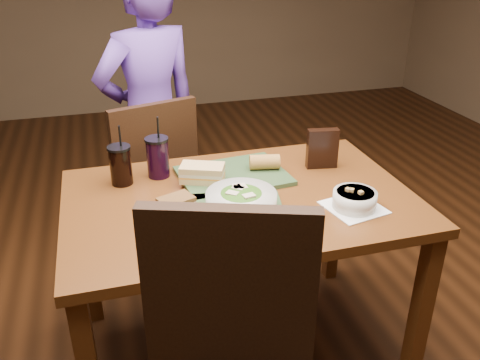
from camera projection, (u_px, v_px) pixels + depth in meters
name	position (u px, v px, depth m)	size (l,w,h in m)	color
ground	(240.00, 346.00, 2.24)	(6.00, 6.00, 0.00)	#381C0B
dining_table	(240.00, 217.00, 1.95)	(1.30, 0.85, 0.75)	#5B3012
chair_far	(156.00, 180.00, 2.53)	(0.52, 0.52, 0.96)	black
diner	(151.00, 120.00, 2.61)	(0.57, 0.37, 1.55)	#5E389B
tray_near	(224.00, 216.00, 1.76)	(0.42, 0.32, 0.02)	#314B29
tray_far	(233.00, 176.00, 2.05)	(0.42, 0.32, 0.02)	#314B29
salad_bowl	(241.00, 201.00, 1.76)	(0.25, 0.25, 0.08)	silver
soup_bowl	(355.00, 199.00, 1.82)	(0.22, 0.22, 0.08)	white
sandwich_near	(176.00, 205.00, 1.76)	(0.14, 0.12, 0.06)	#593819
sandwich_far	(202.00, 173.00, 1.98)	(0.19, 0.15, 0.07)	tan
baguette_near	(266.00, 216.00, 1.69)	(0.06, 0.06, 0.12)	#AD7533
baguette_far	(265.00, 162.00, 2.08)	(0.06, 0.06, 0.12)	#AD7533
cup_cola	(121.00, 165.00, 1.98)	(0.09, 0.09, 0.24)	black
cup_berry	(158.00, 157.00, 2.04)	(0.09, 0.09, 0.26)	black
chip_bag	(322.00, 149.00, 2.12)	(0.13, 0.04, 0.17)	black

